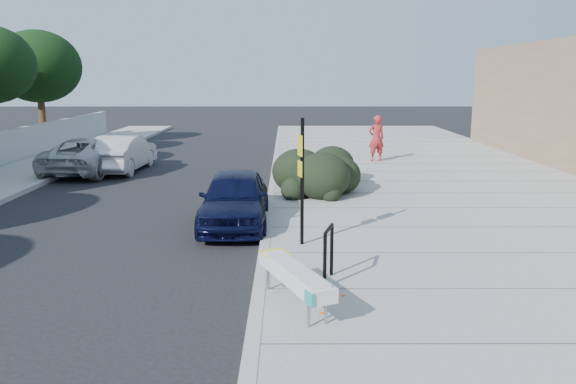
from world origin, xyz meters
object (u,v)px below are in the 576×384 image
at_px(bike_rack, 328,249).
at_px(sedan_navy, 235,198).
at_px(bench, 295,275).
at_px(pedestrian, 376,138).
at_px(wagon_silver, 123,153).
at_px(sign_post, 301,174).
at_px(suv_silver, 91,155).

bearing_deg(bike_rack, sedan_navy, 130.48).
distance_m(bench, bike_rack, 1.24).
bearing_deg(sedan_navy, pedestrian, 62.01).
relative_size(bike_rack, wagon_silver, 0.23).
bearing_deg(pedestrian, bench, 62.85).
distance_m(sign_post, sedan_navy, 2.83).
bearing_deg(bench, pedestrian, 53.29).
bearing_deg(bike_rack, suv_silver, 139.66).
relative_size(sedan_navy, wagon_silver, 0.94).
relative_size(suv_silver, pedestrian, 2.57).
distance_m(bench, pedestrian, 15.81).
bearing_deg(sign_post, bike_rack, -93.69).
xyz_separation_m(bike_rack, pedestrian, (3.07, 14.29, 0.38)).
xyz_separation_m(sign_post, pedestrian, (3.49, 12.06, -0.56)).
bearing_deg(bike_rack, bench, -103.93).
bearing_deg(bench, sedan_navy, 81.48).
height_order(sign_post, pedestrian, sign_post).
height_order(wagon_silver, pedestrian, pedestrian).
bearing_deg(sign_post, pedestrian, 59.58).
height_order(sedan_navy, wagon_silver, wagon_silver).
height_order(bike_rack, suv_silver, suv_silver).
distance_m(bench, sedan_navy, 5.59).
relative_size(sign_post, suv_silver, 0.54).
height_order(bike_rack, sign_post, sign_post).
distance_m(bench, suv_silver, 15.39).
bearing_deg(bench, wagon_silver, 92.44).
distance_m(bike_rack, sedan_navy, 4.79).
distance_m(bike_rack, suv_silver, 14.81).
bearing_deg(wagon_silver, bench, 118.27).
relative_size(bench, sedan_navy, 0.51).
distance_m(bench, sign_post, 3.47).
bearing_deg(pedestrian, sedan_navy, 49.18).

